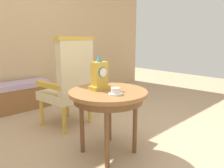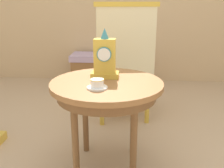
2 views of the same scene
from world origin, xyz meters
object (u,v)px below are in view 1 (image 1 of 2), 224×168
object	(u,v)px
side_table	(108,98)
teacup_left	(116,91)
window_bench	(17,96)
armchair	(70,81)
mantel_clock	(100,75)

from	to	relation	value
side_table	teacup_left	xyz separation A→B (m)	(-0.04, -0.14, 0.10)
window_bench	armchair	bearing A→B (deg)	-76.49
mantel_clock	teacup_left	bearing A→B (deg)	-95.34
armchair	window_bench	bearing A→B (deg)	103.51
armchair	window_bench	world-z (taller)	armchair
window_bench	mantel_clock	bearing A→B (deg)	-84.88
armchair	window_bench	size ratio (longest dim) A/B	1.15
mantel_clock	armchair	bearing A→B (deg)	81.32
side_table	window_bench	distance (m)	1.98
mantel_clock	armchair	size ratio (longest dim) A/B	0.29
teacup_left	mantel_clock	world-z (taller)	mantel_clock
side_table	mantel_clock	size ratio (longest dim) A/B	2.22
teacup_left	window_bench	xyz separation A→B (m)	(-0.14, 2.08, -0.44)
armchair	mantel_clock	bearing A→B (deg)	-98.68
teacup_left	armchair	xyz separation A→B (m)	(0.13, 0.95, -0.07)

